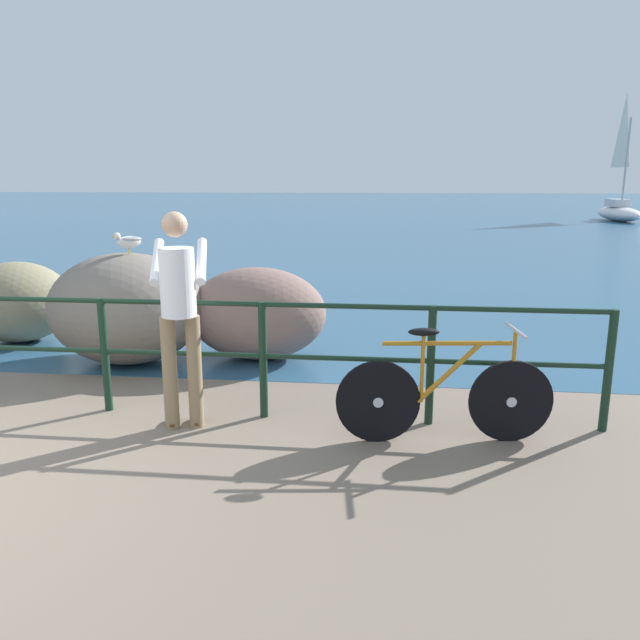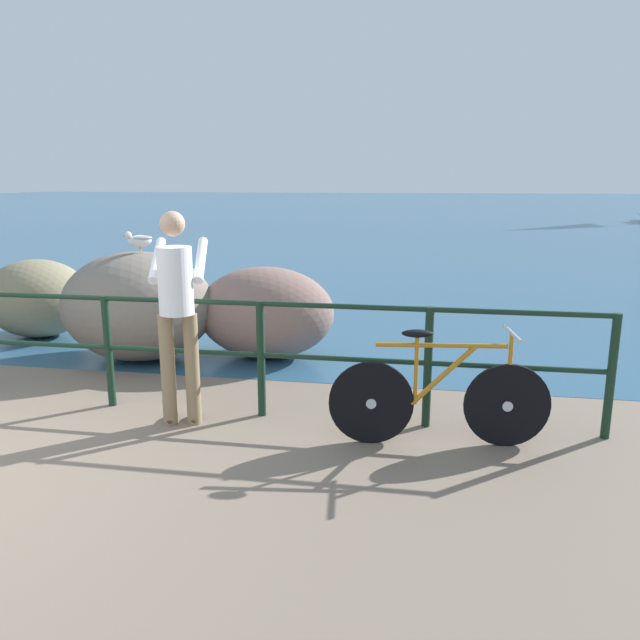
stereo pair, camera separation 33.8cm
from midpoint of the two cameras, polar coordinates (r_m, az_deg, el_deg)
ground_plane at (r=23.52m, az=-1.91°, el=7.89°), size 120.00×120.00×0.10m
sea_surface at (r=51.00m, az=2.56°, el=10.67°), size 120.00×90.00×0.01m
promenade_railing at (r=6.10m, az=-27.01°, el=-1.59°), size 9.99×0.07×1.02m
bicycle at (r=4.86m, az=9.63°, el=-6.84°), size 1.69×0.48×0.92m
person_at_railing at (r=5.09m, az=-14.82°, el=0.86°), size 0.55×0.67×1.78m
breakwater_boulder_main at (r=7.20m, az=-18.80°, el=1.02°), size 1.74×1.48×1.24m
breakwater_boulder_left at (r=8.72m, az=-27.31°, el=1.50°), size 1.35×1.18×1.02m
breakwater_boulder_right at (r=7.06m, az=-7.23°, el=0.62°), size 1.58×1.18×1.05m
seagull at (r=7.00m, az=-18.75°, el=6.99°), size 0.31×0.27×0.23m
sailboat at (r=34.07m, az=25.81°, el=9.48°), size 1.49×4.45×6.16m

